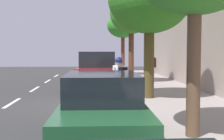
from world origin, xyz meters
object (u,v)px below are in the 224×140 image
Objects in this scene: parked_sedan_green_second at (102,108)px; bicycle_at_curb at (113,95)px; cyclist_with_backpack at (119,76)px; parked_suv_red_mid at (99,70)px; street_tree_corner at (123,26)px; street_tree_far_end at (131,13)px; pedestrian_on_phone at (151,65)px; fire_hydrant at (118,72)px.

parked_sedan_green_second reaches higher than bicycle_at_curb.
cyclist_with_backpack reaches higher than bicycle_at_curb.
cyclist_with_backpack is (0.70, -4.45, 0.08)m from parked_suv_red_mid.
bicycle_at_curb is 12.35m from street_tree_corner.
street_tree_corner reaches higher than parked_suv_red_mid.
street_tree_far_end is (1.96, 10.96, 3.50)m from parked_sedan_green_second.
street_tree_far_end is at bearing 79.58° from cyclist_with_backpack.
street_tree_far_end reaches higher than pedestrian_on_phone.
bicycle_at_curb is 0.90m from cyclist_with_backpack.
street_tree_far_end is at bearing -158.92° from pedestrian_on_phone.
parked_sedan_green_second is 11.67m from street_tree_far_end.
street_tree_corner is at bearing 75.64° from fire_hydrant.
pedestrian_on_phone reaches higher than fire_hydrant.
parked_suv_red_mid is 0.89× the size of street_tree_far_end.
parked_suv_red_mid reaches higher than pedestrian_on_phone.
street_tree_corner reaches higher than fire_hydrant.
parked_sedan_green_second is 3.10× the size of bicycle_at_curb.
bicycle_at_curb is 0.26× the size of street_tree_far_end.
street_tree_far_end is 3.13× the size of pedestrian_on_phone.
bicycle_at_curb is 9.54m from fire_hydrant.
fire_hydrant is at bearing -104.36° from street_tree_corner.
street_tree_corner reaches higher than bicycle_at_curb.
street_tree_corner is at bearing 75.86° from parked_suv_red_mid.
parked_suv_red_mid reaches higher than cyclist_with_backpack.
fire_hydrant is (1.38, 5.51, -0.44)m from parked_suv_red_mid.
bicycle_at_curb is at bearing 114.85° from cyclist_with_backpack.
street_tree_far_end is at bearing -90.00° from street_tree_corner.
street_tree_corner is (1.47, 11.73, 3.57)m from bicycle_at_curb.
street_tree_far_end is at bearing -79.78° from fire_hydrant.
parked_suv_red_mid is 1.01× the size of street_tree_corner.
bicycle_at_curb is 7.42m from pedestrian_on_phone.
street_tree_far_end is 5.41m from street_tree_corner.
cyclist_with_backpack is at bearing -100.42° from street_tree_far_end.
cyclist_with_backpack reaches higher than parked_sedan_green_second.
cyclist_with_backpack is (0.71, 4.16, 0.36)m from parked_sedan_green_second.
pedestrian_on_phone is (3.27, 11.47, 0.39)m from parked_sedan_green_second.
street_tree_far_end is 3.42m from pedestrian_on_phone.
street_tree_far_end reaches higher than street_tree_corner.
parked_sedan_green_second is at bearing -99.64° from cyclist_with_backpack.
pedestrian_on_phone is at bearing -74.99° from street_tree_corner.
street_tree_corner is at bearing 82.88° from bicycle_at_curb.
cyclist_with_backpack is at bearing -65.15° from bicycle_at_curb.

